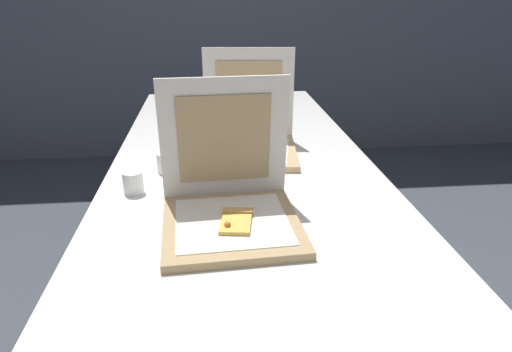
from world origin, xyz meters
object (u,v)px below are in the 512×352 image
at_px(table, 245,184).
at_px(cup_white_near_center, 133,183).
at_px(cup_white_mid, 166,163).
at_px(pizza_box_front, 230,205).
at_px(pizza_box_middle, 249,139).

xyz_separation_m(table, cup_white_near_center, (-0.34, -0.13, 0.08)).
distance_m(cup_white_mid, cup_white_near_center, 0.17).
relative_size(pizza_box_front, cup_white_mid, 5.48).
bearing_deg(cup_white_mid, cup_white_near_center, -118.65).
xyz_separation_m(pizza_box_middle, cup_white_mid, (-0.29, -0.17, -0.02)).
bearing_deg(cup_white_mid, pizza_box_middle, 30.14).
height_order(cup_white_mid, cup_white_near_center, same).
bearing_deg(pizza_box_front, table, 76.55).
bearing_deg(cup_white_mid, table, -4.82).
relative_size(pizza_box_middle, cup_white_mid, 5.64).
height_order(pizza_box_front, cup_white_near_center, pizza_box_front).
bearing_deg(pizza_box_middle, cup_white_mid, -144.63).
relative_size(pizza_box_middle, cup_white_near_center, 5.64).
distance_m(table, cup_white_mid, 0.27).
xyz_separation_m(table, pizza_box_front, (-0.06, -0.35, 0.10)).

